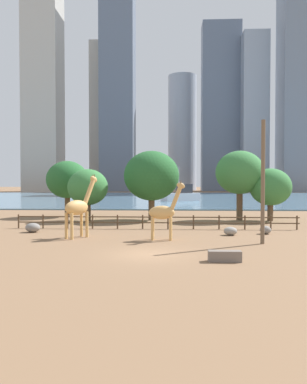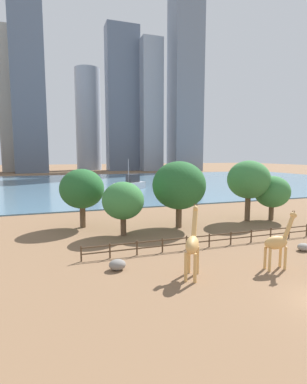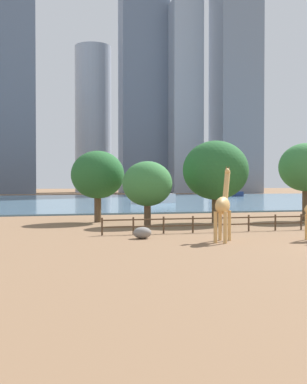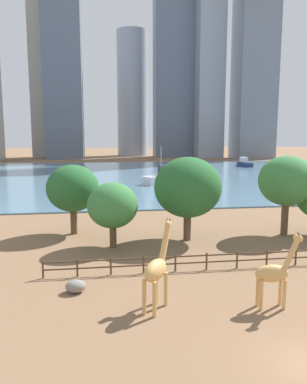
% 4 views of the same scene
% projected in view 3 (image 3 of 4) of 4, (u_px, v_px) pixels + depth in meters
% --- Properties ---
extents(ground_plane, '(400.00, 400.00, 0.00)m').
position_uv_depth(ground_plane, '(114.00, 200.00, 104.27)').
color(ground_plane, brown).
extents(harbor_water, '(180.00, 86.00, 0.20)m').
position_uv_depth(harbor_water, '(117.00, 200.00, 101.37)').
color(harbor_water, slate).
rests_on(harbor_water, ground).
extents(giraffe_tall, '(2.39, 3.19, 5.04)m').
position_uv_depth(giraffe_tall, '(223.00, 205.00, 31.52)').
color(giraffe_tall, tan).
rests_on(giraffe_tall, ground).
extents(boulder_near_fence, '(1.28, 1.07, 0.81)m').
position_uv_depth(boulder_near_fence, '(142.00, 233.00, 33.18)').
color(boulder_near_fence, gray).
rests_on(boulder_near_fence, ground).
extents(enclosure_fence, '(26.12, 0.14, 1.30)m').
position_uv_depth(enclosure_fence, '(263.00, 221.00, 38.49)').
color(enclosure_fence, '#4C3826').
rests_on(enclosure_fence, ground).
extents(tree_left_large, '(6.28, 6.28, 7.88)m').
position_uv_depth(tree_left_large, '(216.00, 170.00, 45.91)').
color(tree_left_large, brown).
rests_on(tree_left_large, ground).
extents(tree_center_broad, '(4.47, 4.47, 5.79)m').
position_uv_depth(tree_center_broad, '(147.00, 184.00, 42.93)').
color(tree_center_broad, brown).
rests_on(tree_center_broad, ground).
extents(tree_right_tall, '(5.46, 5.46, 7.89)m').
position_uv_depth(tree_right_tall, '(306.00, 168.00, 48.87)').
color(tree_right_tall, brown).
rests_on(tree_right_tall, ground).
extents(tree_left_small, '(5.19, 5.19, 6.98)m').
position_uv_depth(tree_left_small, '(98.00, 175.00, 46.87)').
color(tree_left_small, brown).
rests_on(tree_left_small, ground).
extents(boat_ferry, '(8.69, 6.80, 7.49)m').
position_uv_depth(boat_ferry, '(155.00, 196.00, 85.44)').
color(boat_ferry, silver).
rests_on(boat_ferry, harbor_water).
extents(boat_sailboat, '(2.90, 6.70, 2.87)m').
position_uv_depth(boat_sailboat, '(233.00, 193.00, 129.24)').
color(boat_sailboat, navy).
rests_on(boat_sailboat, harbor_water).
extents(skyline_tower_needle, '(15.08, 14.54, 94.94)m').
position_uv_depth(skyline_tower_needle, '(12.00, 54.00, 163.45)').
color(skyline_tower_needle, slate).
rests_on(skyline_tower_needle, ground).
extents(skyline_block_central, '(17.81, 9.84, 77.82)m').
position_uv_depth(skyline_block_central, '(144.00, 90.00, 181.86)').
color(skyline_block_central, slate).
rests_on(skyline_block_central, ground).
extents(skyline_tower_glass, '(15.59, 13.73, 103.77)m').
position_uv_depth(skyline_tower_glass, '(236.00, 50.00, 173.45)').
color(skyline_tower_glass, slate).
rests_on(skyline_tower_glass, ground).
extents(skyline_block_left, '(11.21, 8.08, 70.02)m').
position_uv_depth(skyline_block_left, '(186.00, 98.00, 176.92)').
color(skyline_block_left, '#939EAD').
rests_on(skyline_block_left, ground).
extents(skyline_block_right, '(14.22, 14.22, 57.22)m').
position_uv_depth(skyline_block_right, '(93.00, 120.00, 189.23)').
color(skyline_block_right, '#939EAD').
rests_on(skyline_block_right, ground).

